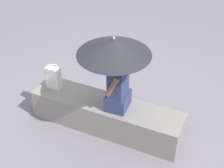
{
  "coord_description": "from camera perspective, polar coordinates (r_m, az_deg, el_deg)",
  "views": [
    {
      "loc": [
        -1.56,
        3.23,
        3.41
      ],
      "look_at": [
        -0.09,
        0.0,
        0.8
      ],
      "focal_mm": 54.0,
      "sensor_mm": 36.0,
      "label": 1
    }
  ],
  "objects": [
    {
      "name": "handbag_black",
      "position": [
        4.88,
        -9.89,
        1.05
      ],
      "size": [
        0.21,
        0.16,
        0.36
      ],
      "color": "silver",
      "rests_on": "stone_bench"
    },
    {
      "name": "person_seated",
      "position": [
        4.34,
        1.05,
        0.08
      ],
      "size": [
        0.3,
        0.48,
        0.9
      ],
      "color": "navy",
      "rests_on": "stone_bench"
    },
    {
      "name": "ground_plane",
      "position": [
        4.95,
        -0.93,
        -7.23
      ],
      "size": [
        14.0,
        14.0,
        0.0
      ],
      "primitive_type": "plane",
      "color": "slate"
    },
    {
      "name": "stone_bench",
      "position": [
        4.79,
        -0.95,
        -5.27
      ],
      "size": [
        2.17,
        0.49,
        0.45
      ],
      "primitive_type": "cube",
      "color": "gray",
      "rests_on": "ground"
    },
    {
      "name": "parasol",
      "position": [
        3.99,
        0.34,
        6.31
      ],
      "size": [
        0.91,
        0.91,
        1.09
      ],
      "color": "#B7B7BC",
      "rests_on": "stone_bench"
    }
  ]
}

